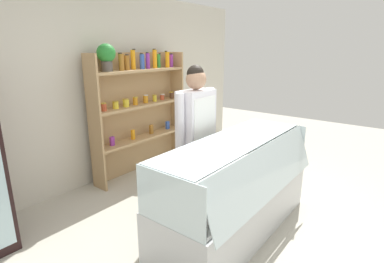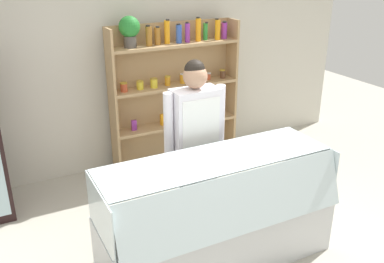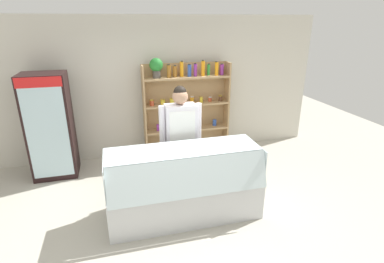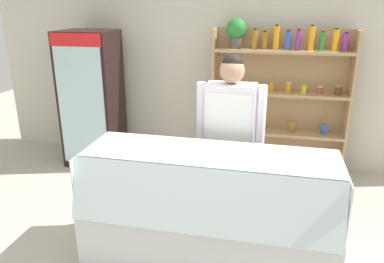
# 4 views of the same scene
# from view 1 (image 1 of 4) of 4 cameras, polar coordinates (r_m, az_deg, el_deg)

# --- Properties ---
(ground_plane) EXTENTS (12.00, 12.00, 0.00)m
(ground_plane) POSITION_cam_1_polar(r_m,az_deg,el_deg) (3.39, 6.79, -18.66)
(ground_plane) COLOR #B7B2A3
(back_wall) EXTENTS (6.80, 0.10, 2.70)m
(back_wall) POSITION_cam_1_polar(r_m,az_deg,el_deg) (4.45, -18.74, 7.64)
(back_wall) COLOR beige
(back_wall) RESTS_ON ground
(shelving_unit) EXTENTS (1.68, 0.29, 1.96)m
(shelving_unit) POSITION_cam_1_polar(r_m,az_deg,el_deg) (4.63, -10.55, 5.36)
(shelving_unit) COLOR tan
(shelving_unit) RESTS_ON ground
(deli_display_case) EXTENTS (2.07, 0.80, 1.01)m
(deli_display_case) POSITION_cam_1_polar(r_m,az_deg,el_deg) (3.29, 8.18, -13.49)
(deli_display_case) COLOR silver
(deli_display_case) RESTS_ON ground
(shop_clerk) EXTENTS (0.64, 0.25, 1.73)m
(shop_clerk) POSITION_cam_1_polar(r_m,az_deg,el_deg) (3.40, 0.82, 0.75)
(shop_clerk) COLOR #2D2D38
(shop_clerk) RESTS_ON ground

